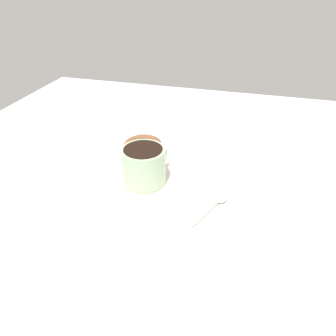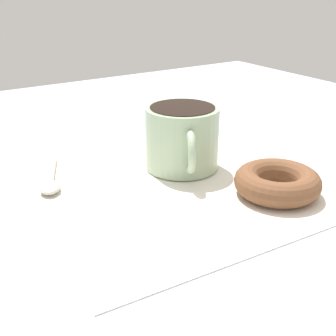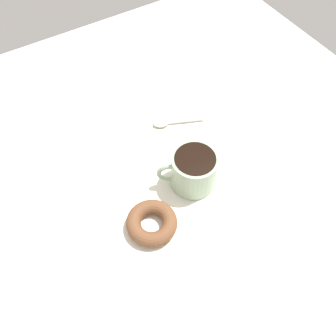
# 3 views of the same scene
# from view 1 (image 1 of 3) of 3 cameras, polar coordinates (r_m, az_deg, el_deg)

# --- Properties ---
(ground_plane) EXTENTS (1.20, 1.20, 0.02)m
(ground_plane) POSITION_cam_1_polar(r_m,az_deg,el_deg) (0.75, -1.67, -1.69)
(ground_plane) COLOR #B2BCC6
(napkin) EXTENTS (0.34, 0.34, 0.00)m
(napkin) POSITION_cam_1_polar(r_m,az_deg,el_deg) (0.73, -0.00, -1.42)
(napkin) COLOR white
(napkin) RESTS_ON ground_plane
(coffee_cup) EXTENTS (0.12, 0.09, 0.08)m
(coffee_cup) POSITION_cam_1_polar(r_m,az_deg,el_deg) (0.69, -4.15, 0.59)
(coffee_cup) COLOR #9EB793
(coffee_cup) RESTS_ON napkin
(donut) EXTENTS (0.10, 0.10, 0.03)m
(donut) POSITION_cam_1_polar(r_m,az_deg,el_deg) (0.82, -4.37, 3.80)
(donut) COLOR brown
(donut) RESTS_ON napkin
(spoon) EXTENTS (0.12, 0.06, 0.01)m
(spoon) POSITION_cam_1_polar(r_m,az_deg,el_deg) (0.65, 8.58, -5.84)
(spoon) COLOR #B7B2A8
(spoon) RESTS_ON napkin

